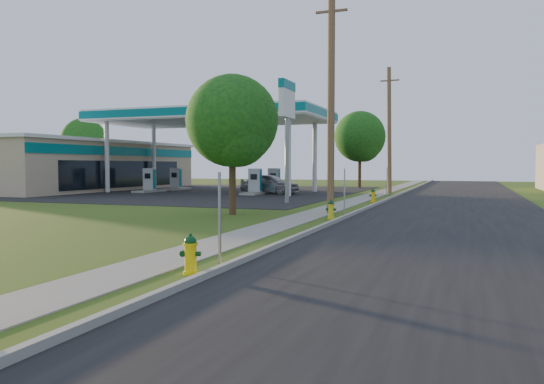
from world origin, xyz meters
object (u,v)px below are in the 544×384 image
object	(u,v)px
fuel_pump_nw	(149,183)
price_pylon	(287,106)
fuel_pump_ne	(255,185)
tree_lot	(361,138)
tree_back	(84,142)
hydrant_mid	(331,210)
tree_verge	(234,124)
hydrant_far	(373,196)
utility_pole_far	(389,130)
car_silver	(270,184)
utility_pole_mid	(331,101)
fuel_pump_sw	(176,182)
fuel_pump_se	(274,183)
hydrant_near	(190,254)

from	to	relation	value
fuel_pump_nw	price_pylon	bearing A→B (deg)	-28.18
fuel_pump_ne	tree_lot	size ratio (longest dim) A/B	0.45
tree_back	hydrant_mid	distance (m)	39.99
tree_verge	hydrant_far	world-z (taller)	tree_verge
utility_pole_far	tree_lot	size ratio (longest dim) A/B	1.32
hydrant_mid	car_silver	distance (m)	18.79
price_pylon	tree_back	bearing A→B (deg)	149.68
utility_pole_mid	tree_back	bearing A→B (deg)	145.48
fuel_pump_sw	fuel_pump_se	xyz separation A→B (m)	(9.00, 0.00, 0.00)
hydrant_mid	price_pylon	bearing A→B (deg)	119.95
tree_back	tree_lot	bearing A→B (deg)	10.37
fuel_pump_ne	fuel_pump_nw	bearing A→B (deg)	180.00
fuel_pump_ne	tree_verge	bearing A→B (deg)	-71.12
tree_lot	hydrant_mid	size ratio (longest dim) A/B	9.24
tree_lot	hydrant_mid	xyz separation A→B (m)	(4.41, -28.84, -4.25)
fuel_pump_nw	tree_lot	world-z (taller)	tree_lot
tree_verge	hydrant_mid	distance (m)	5.65
utility_pole_far	fuel_pump_nw	xyz separation A→B (m)	(-17.90, -5.00, -4.08)
fuel_pump_ne	hydrant_near	xyz separation A→B (m)	(9.51, -26.61, -0.33)
fuel_pump_se	hydrant_mid	size ratio (longest dim) A/B	4.11
utility_pole_mid	fuel_pump_se	world-z (taller)	utility_pole_mid
hydrant_near	tree_lot	bearing A→B (deg)	96.27
hydrant_near	fuel_pump_se	bearing A→B (deg)	107.26
utility_pole_far	fuel_pump_nw	distance (m)	19.03
utility_pole_far	car_silver	distance (m)	9.92
fuel_pump_se	hydrant_near	bearing A→B (deg)	-72.74
fuel_pump_nw	tree_verge	world-z (taller)	tree_verge
utility_pole_mid	price_pylon	bearing A→B (deg)	125.34
tree_back	car_silver	bearing A→B (deg)	-17.50
tree_lot	price_pylon	bearing A→B (deg)	-90.28
hydrant_near	car_silver	size ratio (longest dim) A/B	0.18
utility_pole_mid	utility_pole_far	world-z (taller)	utility_pole_mid
utility_pole_mid	fuel_pump_se	xyz separation A→B (m)	(-8.90, 17.00, -4.23)
price_pylon	hydrant_far	distance (m)	7.08
car_silver	hydrant_near	bearing A→B (deg)	-151.59
fuel_pump_nw	hydrant_mid	world-z (taller)	fuel_pump_nw
price_pylon	tree_back	size ratio (longest dim) A/B	0.99
utility_pole_mid	hydrant_far	world-z (taller)	utility_pole_mid
fuel_pump_sw	car_silver	size ratio (longest dim) A/B	0.71
fuel_pump_sw	tree_lot	world-z (taller)	tree_lot
utility_pole_mid	hydrant_mid	bearing A→B (deg)	-75.29
hydrant_mid	car_silver	world-z (taller)	car_silver
fuel_pump_se	hydrant_mid	world-z (taller)	fuel_pump_se
tree_verge	car_silver	distance (m)	17.04
fuel_pump_sw	hydrant_far	bearing A→B (deg)	-26.77
car_silver	fuel_pump_sw	bearing A→B (deg)	84.82
hydrant_near	fuel_pump_nw	bearing A→B (deg)	124.82
price_pylon	hydrant_far	xyz separation A→B (m)	(4.47, 2.18, -5.04)
price_pylon	hydrant_mid	distance (m)	10.35
utility_pole_mid	hydrant_far	distance (m)	8.95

